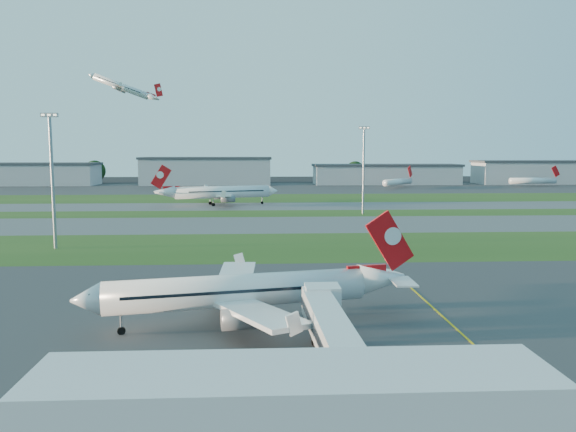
{
  "coord_description": "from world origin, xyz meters",
  "views": [
    {
      "loc": [
        -15.62,
        -56.67,
        18.77
      ],
      "look_at": [
        -10.57,
        43.9,
        7.0
      ],
      "focal_mm": 35.0,
      "sensor_mm": 36.0,
      "label": 1
    }
  ],
  "objects": [
    {
      "name": "tree_mid_east",
      "position": [
        40.0,
        269.0,
        6.81
      ],
      "size": [
        11.55,
        11.55,
        12.6
      ],
      "color": "black",
      "rests_on": "ground"
    },
    {
      "name": "airliner_taxiing",
      "position": [
        -28.88,
        136.76,
        4.43
      ],
      "size": [
        39.59,
        33.23,
        12.62
      ],
      "rotation": [
        0.0,
        0.0,
        3.41
      ],
      "color": "white",
      "rests_on": "ground"
    },
    {
      "name": "grass_strip_b",
      "position": [
        0.0,
        110.0,
        0.01
      ],
      "size": [
        300.0,
        18.0,
        0.01
      ],
      "primitive_type": "cube",
      "color": "#294B19",
      "rests_on": "ground"
    },
    {
      "name": "taxiway_a",
      "position": [
        0.0,
        85.0,
        0.01
      ],
      "size": [
        300.0,
        32.0,
        0.01
      ],
      "primitive_type": "cube",
      "color": "#515154",
      "rests_on": "ground"
    },
    {
      "name": "hangar_far_west",
      "position": [
        -150.0,
        255.0,
        6.14
      ],
      "size": [
        91.8,
        23.0,
        12.2
      ],
      "color": "gray",
      "rests_on": "ground"
    },
    {
      "name": "jet_bridge",
      "position": [
        -9.81,
        -15.24,
        4.01
      ],
      "size": [
        4.2,
        26.9,
        6.2
      ],
      "color": "silver",
      "rests_on": "ground"
    },
    {
      "name": "grass_strip_c",
      "position": [
        0.0,
        165.0,
        0.01
      ],
      "size": [
        300.0,
        40.0,
        0.01
      ],
      "primitive_type": "cube",
      "color": "#294B19",
      "rests_on": "ground"
    },
    {
      "name": "apron_far",
      "position": [
        0.0,
        225.0,
        0.01
      ],
      "size": [
        400.0,
        80.0,
        0.01
      ],
      "primitive_type": "cube",
      "color": "#333335",
      "rests_on": "ground"
    },
    {
      "name": "tree_mid_west",
      "position": [
        -20.0,
        266.0,
        5.84
      ],
      "size": [
        9.9,
        9.9,
        10.8
      ],
      "color": "black",
      "rests_on": "ground"
    },
    {
      "name": "hangar_east",
      "position": [
        55.0,
        255.0,
        5.64
      ],
      "size": [
        81.6,
        23.0,
        11.2
      ],
      "color": "gray",
      "rests_on": "ground"
    },
    {
      "name": "airliner_departing",
      "position": [
        -79.69,
        213.74,
        48.39
      ],
      "size": [
        32.44,
        27.52,
        10.12
      ],
      "rotation": [
        0.0,
        0.0,
        0.03
      ],
      "color": "white"
    },
    {
      "name": "tree_east",
      "position": [
        115.0,
        267.0,
        6.16
      ],
      "size": [
        10.45,
        10.45,
        11.4
      ],
      "color": "black",
      "rests_on": "ground"
    },
    {
      "name": "light_mast_west",
      "position": [
        -55.0,
        52.0,
        14.81
      ],
      "size": [
        3.2,
        0.7,
        25.8
      ],
      "color": "gray",
      "rests_on": "ground"
    },
    {
      "name": "mini_jet_far",
      "position": [
        126.21,
        227.68,
        3.28
      ],
      "size": [
        28.54,
        6.89,
        9.48
      ],
      "rotation": [
        0.0,
        0.0,
        0.14
      ],
      "color": "white",
      "rests_on": "ground"
    },
    {
      "name": "hangar_west",
      "position": [
        -45.0,
        255.0,
        7.64
      ],
      "size": [
        71.4,
        23.0,
        15.2
      ],
      "color": "gray",
      "rests_on": "ground"
    },
    {
      "name": "hangar_far_east",
      "position": [
        155.0,
        255.0,
        6.64
      ],
      "size": [
        96.9,
        23.0,
        13.2
      ],
      "color": "gray",
      "rests_on": "ground"
    },
    {
      "name": "airliner_parked",
      "position": [
        -17.79,
        2.18,
        3.77
      ],
      "size": [
        34.09,
        28.64,
        10.74
      ],
      "rotation": [
        0.0,
        0.0,
        0.2
      ],
      "color": "white",
      "rests_on": "ground"
    },
    {
      "name": "yellow_line",
      "position": [
        5.0,
        0.0,
        0.0
      ],
      "size": [
        0.25,
        60.0,
        0.02
      ],
      "primitive_type": "cube",
      "color": "gold",
      "rests_on": "ground"
    },
    {
      "name": "light_mast_centre",
      "position": [
        15.0,
        108.0,
        14.81
      ],
      "size": [
        3.2,
        0.7,
        25.8
      ],
      "color": "gray",
      "rests_on": "ground"
    },
    {
      "name": "taxiway_b",
      "position": [
        0.0,
        132.0,
        0.01
      ],
      "size": [
        300.0,
        26.0,
        0.01
      ],
      "primitive_type": "cube",
      "color": "#515154",
      "rests_on": "ground"
    },
    {
      "name": "mini_jet_near",
      "position": [
        53.4,
        220.24,
        3.28
      ],
      "size": [
        20.25,
        22.57,
        9.48
      ],
      "rotation": [
        0.0,
        0.0,
        0.85
      ],
      "color": "white",
      "rests_on": "ground"
    },
    {
      "name": "ground",
      "position": [
        0.0,
        0.0,
        0.0
      ],
      "size": [
        700.0,
        700.0,
        0.0
      ],
      "primitive_type": "plane",
      "color": "black",
      "rests_on": "ground"
    },
    {
      "name": "grass_strip_a",
      "position": [
        0.0,
        52.0,
        0.01
      ],
      "size": [
        300.0,
        34.0,
        0.01
      ],
      "primitive_type": "cube",
      "color": "#294B19",
      "rests_on": "ground"
    },
    {
      "name": "apron_near",
      "position": [
        0.0,
        0.0,
        0.01
      ],
      "size": [
        300.0,
        70.0,
        0.01
      ],
      "primitive_type": "cube",
      "color": "#333335",
      "rests_on": "ground"
    },
    {
      "name": "tree_west",
      "position": [
        -110.0,
        270.0,
        7.14
      ],
      "size": [
        12.1,
        12.1,
        13.2
      ],
      "color": "black",
      "rests_on": "ground"
    }
  ]
}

